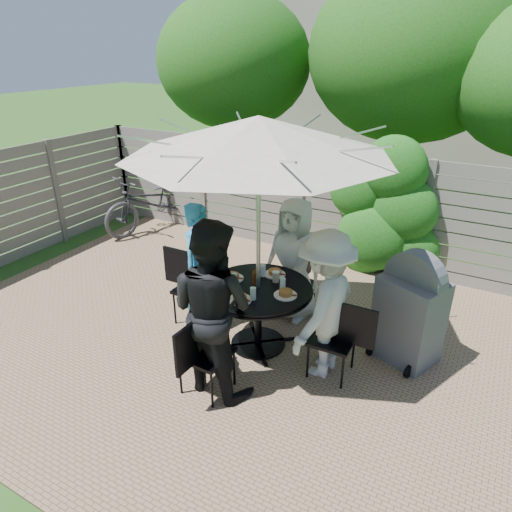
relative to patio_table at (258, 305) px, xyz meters
The scene contains 23 objects.
backyard_envelope 10.29m from the patio_table, 93.49° to the left, with size 60.00×60.00×5.00m.
patio_table is the anchor object (origin of this frame).
umbrella 1.94m from the patio_table, 135.00° to the left, with size 2.99×2.99×2.69m.
chair_back 1.01m from the patio_table, 85.38° to the left, with size 0.42×0.61×0.84m.
person_back 0.87m from the patio_table, 85.35° to the left, with size 0.80×0.52×1.64m, color silver.
chair_left 1.00m from the patio_table, behind, with size 0.71×0.48×0.98m.
person_left 0.87m from the patio_table, behind, with size 0.60×0.39×1.65m, color teal.
chair_front 1.00m from the patio_table, 94.61° to the right, with size 0.48×0.70×0.96m.
person_front 0.91m from the patio_table, 94.65° to the right, with size 0.92×0.71×1.89m, color black.
chair_right 1.01m from the patio_table, ahead, with size 0.68×0.46×0.93m.
person_right 0.87m from the patio_table, ahead, with size 1.08×0.62×1.67m, color beige.
plate_back 0.45m from the patio_table, 85.35° to the left, with size 0.26×0.26×0.06m.
plate_left 0.45m from the patio_table, behind, with size 0.26×0.26×0.06m.
plate_front 0.45m from the patio_table, 94.65° to the right, with size 0.26×0.26×0.06m.
plate_right 0.45m from the patio_table, ahead, with size 0.26×0.26×0.06m.
glass_back 0.42m from the patio_table, 107.35° to the left, with size 0.07×0.07×0.14m, color silver.
glass_left 0.42m from the patio_table, 162.65° to the right, with size 0.07×0.07×0.14m, color silver.
glass_front 0.42m from the patio_table, 72.65° to the right, with size 0.07×0.07×0.14m, color silver.
glass_right 0.42m from the patio_table, 17.35° to the left, with size 0.07×0.07×0.14m, color silver.
syrup_jug 0.33m from the patio_table, 135.54° to the left, with size 0.09×0.09×0.16m, color #59280C.
coffee_cup 0.39m from the patio_table, 60.90° to the left, with size 0.08×0.08×0.12m, color #C6B293.
bicycle 4.34m from the patio_table, 146.84° to the left, with size 0.73×2.09×1.10m, color #333338.
bbq_grill 1.70m from the patio_table, 21.13° to the left, with size 0.80×0.72×1.35m.
Camera 1 is at (2.89, -3.77, 3.33)m, focal length 32.00 mm.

